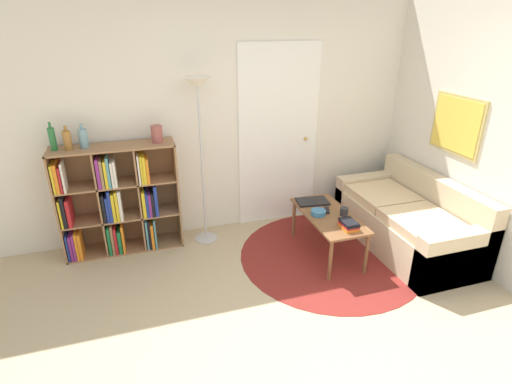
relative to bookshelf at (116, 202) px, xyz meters
name	(u,v)px	position (x,y,z in m)	size (l,w,h in m)	color
ground_plane	(319,366)	(1.33, -2.10, -0.55)	(14.00, 14.00, 0.00)	tan
wall_back	(237,118)	(1.36, 0.21, 0.74)	(7.05, 0.11, 2.60)	silver
wall_right	(467,128)	(3.38, -0.95, 0.75)	(0.08, 5.29, 2.60)	silver
rug	(330,255)	(2.08, -0.81, -0.55)	(1.89, 1.89, 0.01)	maroon
bookshelf	(116,202)	(0.00, 0.00, 0.00)	(1.19, 0.34, 1.15)	#936B47
floor_lamp	(199,107)	(0.90, -0.08, 0.94)	(0.28, 0.28, 1.78)	#B7B7BC
couch	(410,222)	(2.99, -0.85, -0.28)	(0.82, 1.64, 0.76)	#CCB793
coffee_table	(328,219)	(2.06, -0.75, -0.15)	(0.46, 0.97, 0.46)	brown
laptop	(312,201)	(2.02, -0.44, -0.08)	(0.36, 0.26, 0.02)	black
bowl	(318,212)	(1.95, -0.73, -0.07)	(0.15, 0.15, 0.05)	teal
book_stack_on_table	(349,225)	(2.10, -1.07, -0.05)	(0.14, 0.19, 0.08)	orange
cup	(344,211)	(2.19, -0.81, -0.05)	(0.08, 0.08, 0.08)	#28282D
remote	(327,210)	(2.07, -0.67, -0.08)	(0.09, 0.15, 0.02)	black
bottle_left	(52,139)	(-0.47, 0.02, 0.71)	(0.06, 0.06, 0.27)	#236633
bottle_middle	(67,140)	(-0.34, 0.00, 0.69)	(0.07, 0.07, 0.23)	olive
bottle_right	(83,138)	(-0.20, 0.02, 0.69)	(0.08, 0.08, 0.23)	#6B93A3
vase_on_shelf	(157,134)	(0.48, 0.00, 0.68)	(0.11, 0.11, 0.17)	#934C47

